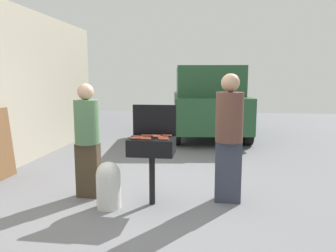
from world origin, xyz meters
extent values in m
plane|color=slate|center=(0.00, 0.00, 0.00)|extent=(24.00, 24.00, 0.00)
cylinder|color=black|center=(0.07, -0.17, 0.35)|extent=(0.08, 0.08, 0.69)
cube|color=black|center=(0.07, -0.17, 0.80)|extent=(0.60, 0.44, 0.22)
cube|color=black|center=(0.07, 0.05, 1.12)|extent=(0.60, 0.05, 0.42)
cylinder|color=#AD4228|center=(-0.02, -0.08, 0.92)|extent=(0.13, 0.03, 0.03)
cylinder|color=#C6593D|center=(0.14, -0.14, 0.92)|extent=(0.13, 0.04, 0.03)
cylinder|color=#B74C33|center=(0.00, -0.23, 0.92)|extent=(0.13, 0.03, 0.03)
cylinder|color=#C6593D|center=(0.11, -0.06, 0.92)|extent=(0.13, 0.03, 0.03)
cylinder|color=#AD4228|center=(-0.12, -0.17, 0.92)|extent=(0.13, 0.04, 0.03)
cylinder|color=#C6593D|center=(0.02, -0.31, 0.92)|extent=(0.13, 0.03, 0.03)
cylinder|color=#B74C33|center=(-0.12, -0.29, 0.92)|extent=(0.13, 0.03, 0.03)
cylinder|color=#C6593D|center=(0.22, -0.20, 0.92)|extent=(0.13, 0.03, 0.03)
cylinder|color=#B74C33|center=(0.24, -0.30, 0.92)|extent=(0.13, 0.03, 0.03)
cylinder|color=#B74C33|center=(0.25, -0.04, 0.92)|extent=(0.13, 0.03, 0.03)
cylinder|color=#B74C33|center=(-0.10, -0.26, 0.92)|extent=(0.13, 0.03, 0.03)
cylinder|color=silver|center=(-0.48, -0.36, 0.23)|extent=(0.32, 0.32, 0.46)
sphere|color=silver|center=(-0.48, -0.36, 0.46)|extent=(0.31, 0.31, 0.31)
cube|color=#3F3323|center=(-0.89, -0.01, 0.39)|extent=(0.32, 0.18, 0.78)
cylinder|color=#4C724C|center=(-0.89, -0.01, 1.09)|extent=(0.34, 0.34, 0.62)
sphere|color=tan|center=(-0.89, -0.01, 1.51)|extent=(0.23, 0.23, 0.23)
cube|color=#333847|center=(1.08, 0.07, 0.42)|extent=(0.35, 0.19, 0.84)
cylinder|color=brown|center=(1.08, 0.07, 1.18)|extent=(0.37, 0.37, 0.67)
sphere|color=tan|center=(1.08, 0.07, 1.63)|extent=(0.25, 0.25, 0.25)
cube|color=#234C2D|center=(0.69, 5.43, 0.77)|extent=(2.40, 4.59, 0.90)
cube|color=#234C2D|center=(0.72, 5.23, 1.62)|extent=(2.05, 2.79, 0.80)
cylinder|color=black|center=(1.77, 4.00, 0.32)|extent=(0.29, 0.66, 0.64)
cylinder|color=black|center=(-0.02, 3.79, 0.32)|extent=(0.29, 0.66, 0.64)
cylinder|color=black|center=(1.41, 7.06, 0.32)|extent=(0.29, 0.66, 0.64)
cylinder|color=black|center=(-0.38, 6.85, 0.32)|extent=(0.29, 0.66, 0.64)
camera|label=1|loc=(0.83, -4.26, 1.69)|focal=34.31mm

